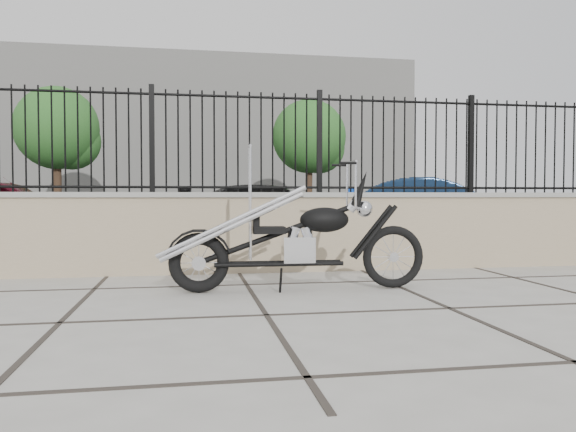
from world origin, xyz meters
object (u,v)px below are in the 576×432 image
Objects in this scene: car_red at (1,211)px; car_blue at (437,208)px; car_black at (272,211)px; chopper_motorcycle at (293,217)px.

car_blue reaches higher than car_red.
car_blue is at bearing -99.79° from car_black.
car_black is at bearing -80.30° from car_red.
chopper_motorcycle is at bearing 166.43° from car_blue.
car_red is (-4.47, 5.99, -0.07)m from chopper_motorcycle.
car_red is at bearing 128.91° from chopper_motorcycle.
car_black is (0.79, 6.81, -0.13)m from chopper_motorcycle.
car_black is 1.01× the size of car_blue.
car_black is (5.26, 0.82, -0.05)m from car_red.
car_red is 5.33m from car_black.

